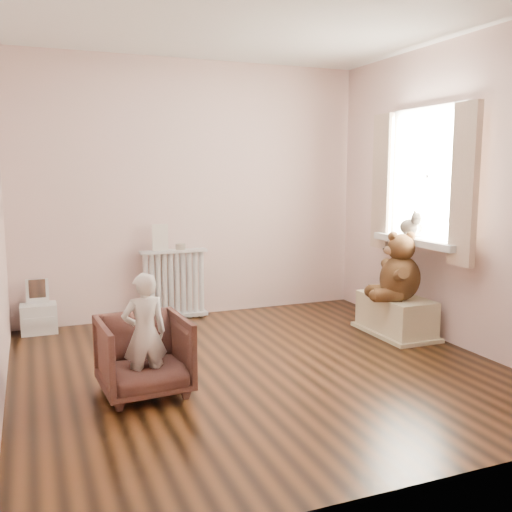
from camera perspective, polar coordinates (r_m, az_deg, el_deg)
name	(u,v)px	position (r m, az deg, el deg)	size (l,w,h in m)	color
floor	(260,368)	(4.46, 0.36, -11.14)	(3.60, 3.60, 0.01)	black
ceiling	(260,12)	(4.34, 0.40, 23.19)	(3.60, 3.60, 0.01)	white
back_wall	(194,190)	(5.91, -6.26, 6.55)	(3.60, 0.02, 2.60)	beige
front_wall	(412,217)	(2.63, 15.37, 3.74)	(3.60, 0.02, 2.60)	beige
right_wall	(456,195)	(5.16, 19.33, 5.82)	(0.02, 3.60, 2.60)	beige
window	(430,176)	(5.36, 16.97, 7.63)	(0.03, 0.90, 1.10)	white
window_sill	(418,241)	(5.34, 15.94, 1.43)	(0.22, 1.10, 0.06)	silver
curtain_left	(465,185)	(4.86, 20.13, 6.70)	(0.06, 0.26, 1.30)	beige
curtain_right	(382,182)	(5.76, 12.51, 7.24)	(0.06, 0.26, 1.30)	beige
radiator	(174,281)	(5.84, -8.19, -2.51)	(0.67, 0.13, 0.71)	silver
paper_doll	(160,237)	(5.74, -9.56, 1.85)	(0.16, 0.01, 0.27)	beige
tin_a	(180,247)	(5.80, -7.57, 0.93)	(0.10, 0.10, 0.06)	#A59E8C
toy_vanity	(38,304)	(5.68, -20.96, -4.51)	(0.32, 0.23, 0.50)	silver
armchair	(144,356)	(3.98, -11.14, -9.74)	(0.57, 0.59, 0.53)	#502D25
child	(145,334)	(3.88, -11.08, -7.65)	(0.30, 0.20, 0.82)	white
toy_bench	(396,313)	(5.45, 13.81, -5.53)	(0.40, 0.75, 0.35)	beige
teddy_bear	(401,265)	(5.25, 14.26, -0.84)	(0.49, 0.38, 0.60)	#331F0F
plush_cat	(411,226)	(5.41, 15.20, 2.93)	(0.17, 0.28, 0.24)	gray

